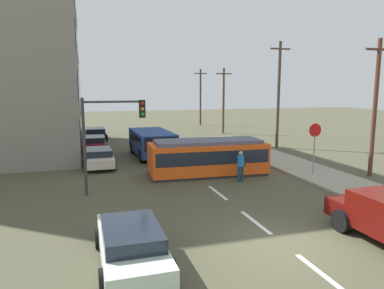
{
  "coord_description": "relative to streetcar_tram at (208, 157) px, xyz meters",
  "views": [
    {
      "loc": [
        -5.98,
        -9.61,
        4.99
      ],
      "look_at": [
        -0.72,
        7.89,
        2.1
      ],
      "focal_mm": 33.5,
      "sensor_mm": 36.0,
      "label": 1
    }
  ],
  "objects": [
    {
      "name": "lane_stripe_3",
      "position": [
        -0.75,
        6.0,
        -1.06
      ],
      "size": [
        0.16,
        2.4,
        0.01
      ],
      "primitive_type": "cube",
      "color": "silver",
      "rests_on": "ground"
    },
    {
      "name": "parked_sedan_far",
      "position": [
        -6.08,
        10.11,
        -0.44
      ],
      "size": [
        2.07,
        4.14,
        1.19
      ],
      "color": "maroon",
      "rests_on": "ground"
    },
    {
      "name": "pedestrian_crossing",
      "position": [
        1.17,
        -2.04,
        -0.12
      ],
      "size": [
        0.51,
        0.36,
        1.67
      ],
      "color": "navy",
      "rests_on": "ground"
    },
    {
      "name": "lane_stripe_1",
      "position": [
        -0.75,
        -7.66,
        -1.06
      ],
      "size": [
        0.16,
        2.4,
        0.01
      ],
      "primitive_type": "cube",
      "color": "silver",
      "rests_on": "ground"
    },
    {
      "name": "city_bus",
      "position": [
        -2.08,
        6.41,
        0.01
      ],
      "size": [
        2.71,
        5.67,
        1.87
      ],
      "color": "navy",
      "rests_on": "ground"
    },
    {
      "name": "utility_pole_distant",
      "position": [
        8.33,
        26.92,
        2.87
      ],
      "size": [
        1.8,
        0.24,
        7.5
      ],
      "color": "#533337",
      "rests_on": "ground"
    },
    {
      "name": "parked_sedan_furthest",
      "position": [
        -5.82,
        16.29,
        -0.44
      ],
      "size": [
        2.16,
        4.52,
        1.19
      ],
      "color": "black",
      "rests_on": "ground"
    },
    {
      "name": "utility_pole_mid",
      "position": [
        8.74,
        7.32,
        3.49
      ],
      "size": [
        1.8,
        0.24,
        8.74
      ],
      "color": "#4C3B32",
      "rests_on": "ground"
    },
    {
      "name": "traffic_light_mast",
      "position": [
        -5.6,
        -2.24,
        2.17
      ],
      "size": [
        2.92,
        0.33,
        4.56
      ],
      "color": "#333333",
      "rests_on": "ground"
    },
    {
      "name": "sidewalk_curb_right",
      "position": [
        6.05,
        -3.66,
        -0.99
      ],
      "size": [
        3.2,
        36.0,
        0.14
      ],
      "primitive_type": "cube",
      "color": "gray",
      "rests_on": "ground"
    },
    {
      "name": "parked_sedan_mid",
      "position": [
        -6.0,
        3.96,
        -0.44
      ],
      "size": [
        1.97,
        4.22,
        1.19
      ],
      "color": "beige",
      "rests_on": "ground"
    },
    {
      "name": "streetcar_tram",
      "position": [
        0.0,
        0.0,
        0.0
      ],
      "size": [
        6.82,
        2.83,
        2.05
      ],
      "color": "#F85618",
      "rests_on": "ground"
    },
    {
      "name": "lane_stripe_4",
      "position": [
        -0.75,
        12.0,
        -1.06
      ],
      "size": [
        0.16,
        2.4,
        0.01
      ],
      "primitive_type": "cube",
      "color": "silver",
      "rests_on": "ground"
    },
    {
      "name": "utility_pole_far",
      "position": [
        7.98,
        17.67,
        2.68
      ],
      "size": [
        1.8,
        0.24,
        7.13
      ],
      "color": "brown",
      "rests_on": "ground"
    },
    {
      "name": "lane_stripe_2",
      "position": [
        -0.75,
        -3.66,
        -1.06
      ],
      "size": [
        0.16,
        2.4,
        0.01
      ],
      "primitive_type": "cube",
      "color": "silver",
      "rests_on": "ground"
    },
    {
      "name": "parked_sedan_near",
      "position": [
        -5.63,
        -9.56,
        -0.44
      ],
      "size": [
        1.93,
        4.43,
        1.19
      ],
      "color": "silver",
      "rests_on": "ground"
    },
    {
      "name": "utility_pole_near",
      "position": [
        8.83,
        -3.0,
        2.95
      ],
      "size": [
        1.8,
        0.24,
        7.67
      ],
      "color": "brown",
      "rests_on": "ground"
    },
    {
      "name": "stop_sign",
      "position": [
        5.7,
        -2.05,
        1.13
      ],
      "size": [
        0.76,
        0.07,
        2.88
      ],
      "color": "gray",
      "rests_on": "sidewalk_curb_right"
    },
    {
      "name": "lane_stripe_0",
      "position": [
        -0.75,
        -11.66,
        -1.06
      ],
      "size": [
        0.16,
        2.4,
        0.01
      ],
      "primitive_type": "cube",
      "color": "silver",
      "rests_on": "ground"
    },
    {
      "name": "ground_plane",
      "position": [
        -0.75,
        0.34,
        -1.06
      ],
      "size": [
        120.0,
        120.0,
        0.0
      ],
      "primitive_type": "plane",
      "color": "#4B4A35"
    }
  ]
}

